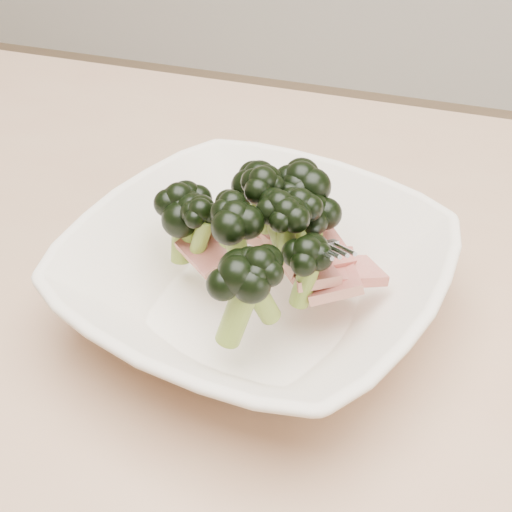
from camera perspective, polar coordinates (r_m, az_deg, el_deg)
dining_table at (r=0.55m, az=3.13°, el=-16.09°), size 1.20×0.80×0.75m
broccoli_dish at (r=0.49m, az=0.03°, el=-0.97°), size 0.30×0.30×0.11m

